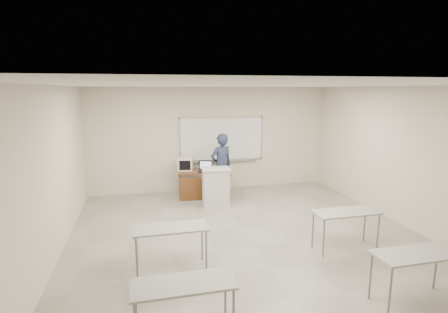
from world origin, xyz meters
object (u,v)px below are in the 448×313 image
object	(u,v)px
instructor_desk	(203,179)
mouse	(224,170)
whiteboard	(222,140)
presenter	(221,166)
crt_monitor	(186,164)
podium	(216,187)
keyboard	(209,167)
laptop	(205,169)

from	to	relation	value
instructor_desk	mouse	bearing A→B (deg)	-4.14
whiteboard	instructor_desk	world-z (taller)	whiteboard
presenter	crt_monitor	bearing A→B (deg)	-35.24
podium	crt_monitor	size ratio (longest dim) A/B	2.20
instructor_desk	keyboard	world-z (taller)	keyboard
keyboard	presenter	world-z (taller)	presenter
keyboard	crt_monitor	bearing A→B (deg)	130.31
presenter	laptop	bearing A→B (deg)	-23.33
instructor_desk	laptop	bearing A→B (deg)	-12.48
whiteboard	crt_monitor	world-z (taller)	whiteboard
mouse	keyboard	world-z (taller)	keyboard
laptop	presenter	xyz separation A→B (m)	(0.45, -0.04, 0.07)
crt_monitor	mouse	bearing A→B (deg)	-6.13
keyboard	presenter	distance (m)	0.71
whiteboard	laptop	world-z (taller)	whiteboard
podium	mouse	world-z (taller)	podium
mouse	presenter	bearing A→B (deg)	154.97
keyboard	podium	bearing A→B (deg)	-17.92
laptop	presenter	size ratio (longest dim) A/B	0.20
keyboard	presenter	size ratio (longest dim) A/B	0.23
instructor_desk	keyboard	xyz separation A→B (m)	(0.05, -0.61, 0.45)
podium	crt_monitor	xyz separation A→B (m)	(-0.64, 0.93, 0.44)
mouse	presenter	xyz separation A→B (m)	(-0.06, 0.03, 0.12)
keyboard	presenter	bearing A→B (deg)	61.83
whiteboard	podium	distance (m)	1.84
podium	keyboard	bearing A→B (deg)	156.23
whiteboard	presenter	world-z (taller)	whiteboard
whiteboard	instructor_desk	size ratio (longest dim) A/B	1.84
podium	presenter	bearing A→B (deg)	69.86
laptop	presenter	world-z (taller)	presenter
whiteboard	presenter	distance (m)	1.05
whiteboard	instructor_desk	bearing A→B (deg)	-131.96
keyboard	presenter	xyz separation A→B (m)	(0.44, 0.55, -0.10)
laptop	mouse	xyz separation A→B (m)	(0.51, -0.08, -0.04)
crt_monitor	whiteboard	bearing A→B (deg)	37.47
crt_monitor	mouse	world-z (taller)	crt_monitor
instructor_desk	podium	distance (m)	0.72
laptop	keyboard	xyz separation A→B (m)	(0.01, -0.60, 0.17)
instructor_desk	keyboard	bearing A→B (deg)	-80.21
whiteboard	laptop	xyz separation A→B (m)	(-0.66, -0.79, -0.67)
whiteboard	mouse	xyz separation A→B (m)	(-0.15, -0.87, -0.71)
instructor_desk	laptop	world-z (taller)	laptop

